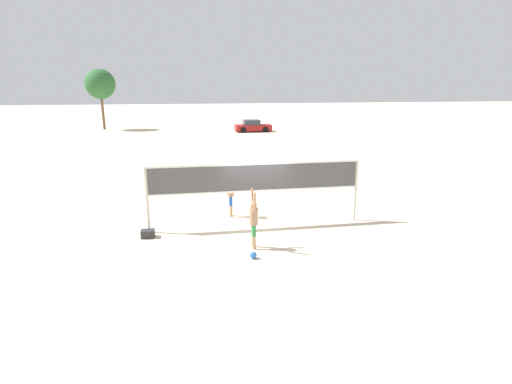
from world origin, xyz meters
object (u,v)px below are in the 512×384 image
(tree_left_cluster, at_px, (100,84))
(parked_car_near, at_px, (253,126))
(volleyball_net, at_px, (256,181))
(gear_bag, at_px, (148,234))
(player_blocker, at_px, (231,190))
(volleyball, at_px, (253,255))
(player_spiker, at_px, (254,218))

(tree_left_cluster, bearing_deg, parked_car_near, -17.51)
(volleyball_net, height_order, gear_bag, volleyball_net)
(player_blocker, xyz_separation_m, volleyball, (0.21, -4.16, -1.00))
(volleyball, bearing_deg, tree_left_cluster, 106.21)
(volleyball, relative_size, tree_left_cluster, 0.03)
(player_blocker, height_order, volleyball, player_blocker)
(player_spiker, height_order, gear_bag, player_spiker)
(player_spiker, distance_m, volleyball, 1.23)
(player_spiker, distance_m, parked_car_near, 33.32)
(volleyball_net, bearing_deg, player_blocker, 122.27)
(player_spiker, bearing_deg, parked_car_near, -9.46)
(player_blocker, distance_m, tree_left_cluster, 36.83)
(volleyball, xyz_separation_m, parked_car_near, (5.63, 33.68, 0.49))
(player_blocker, relative_size, volleyball, 9.64)
(volleyball_net, bearing_deg, tree_left_cluster, 108.28)
(volleyball, relative_size, gear_bag, 0.47)
(volleyball, height_order, tree_left_cluster, tree_left_cluster)
(player_blocker, relative_size, gear_bag, 4.57)
(volleyball_net, relative_size, player_blocker, 3.75)
(volleyball, distance_m, parked_car_near, 34.15)
(volleyball_net, relative_size, parked_car_near, 1.94)
(volleyball, distance_m, gear_bag, 4.09)
(player_blocker, relative_size, tree_left_cluster, 0.30)
(volleyball, bearing_deg, player_blocker, 92.92)
(player_blocker, height_order, tree_left_cluster, tree_left_cluster)
(player_blocker, bearing_deg, volleyball_net, 32.27)
(volleyball_net, distance_m, gear_bag, 4.27)
(volleyball_net, xyz_separation_m, volleyball, (-0.59, -2.88, -1.62))
(player_blocker, bearing_deg, player_spiker, 6.17)
(player_spiker, height_order, volleyball, player_spiker)
(player_spiker, relative_size, volleyball, 8.92)
(tree_left_cluster, bearing_deg, player_blocker, -72.29)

